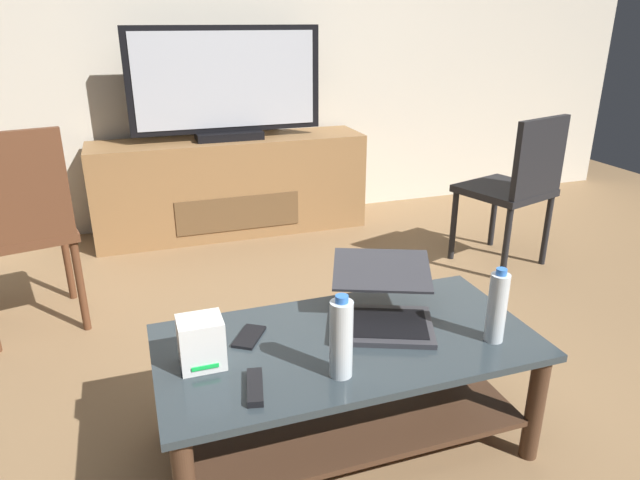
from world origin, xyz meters
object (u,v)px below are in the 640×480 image
at_px(side_chair, 20,223).
at_px(router_box, 201,342).
at_px(water_bottle_near, 341,338).
at_px(tv_remote, 255,387).
at_px(cell_phone, 249,337).
at_px(media_cabinet, 232,186).
at_px(dining_chair, 517,184).
at_px(laptop, 382,302).
at_px(water_bottle_far, 497,307).
at_px(coffee_table, 346,373).
at_px(television, 226,86).

relative_size(side_chair, router_box, 6.24).
xyz_separation_m(water_bottle_near, tv_remote, (-0.25, 0.01, -0.11)).
bearing_deg(cell_phone, media_cabinet, 113.69).
distance_m(router_box, water_bottle_near, 0.42).
bearing_deg(cell_phone, router_box, -114.59).
relative_size(dining_chair, water_bottle_near, 3.47).
height_order(laptop, water_bottle_near, water_bottle_near).
relative_size(dining_chair, tv_remote, 5.57).
xyz_separation_m(water_bottle_far, cell_phone, (-0.74, 0.27, -0.11)).
xyz_separation_m(laptop, water_bottle_near, (-0.25, -0.26, 0.06)).
height_order(router_box, cell_phone, router_box).
bearing_deg(tv_remote, laptop, 38.76).
bearing_deg(side_chair, coffee_table, -47.44).
distance_m(laptop, tv_remote, 0.57).
bearing_deg(laptop, cell_phone, 177.08).
distance_m(coffee_table, water_bottle_far, 0.53).
xyz_separation_m(coffee_table, water_bottle_near, (-0.09, -0.18, 0.25)).
bearing_deg(water_bottle_far, tv_remote, -179.09).
relative_size(coffee_table, tv_remote, 7.62).
bearing_deg(tv_remote, water_bottle_far, 12.74).
relative_size(coffee_table, laptop, 2.41).
bearing_deg(laptop, media_cabinet, 93.23).
distance_m(coffee_table, television, 2.32).
bearing_deg(router_box, laptop, 7.45).
xyz_separation_m(media_cabinet, water_bottle_far, (0.41, -2.39, 0.21)).
relative_size(coffee_table, media_cabinet, 0.68).
relative_size(dining_chair, router_box, 5.78).
xyz_separation_m(coffee_table, tv_remote, (-0.34, -0.17, 0.14)).
height_order(dining_chair, router_box, dining_chair).
relative_size(router_box, water_bottle_near, 0.60).
xyz_separation_m(water_bottle_near, cell_phone, (-0.21, 0.29, -0.12)).
height_order(coffee_table, media_cabinet, media_cabinet).
bearing_deg(coffee_table, water_bottle_near, -117.02).
xyz_separation_m(router_box, tv_remote, (0.12, -0.17, -0.07)).
xyz_separation_m(television, laptop, (0.12, -2.12, -0.50)).
xyz_separation_m(laptop, router_box, (-0.62, -0.08, 0.01)).
distance_m(water_bottle_near, cell_phone, 0.37).
height_order(coffee_table, dining_chair, dining_chair).
xyz_separation_m(coffee_table, side_chair, (-1.09, 1.18, 0.25)).
distance_m(coffee_table, dining_chair, 1.85).
xyz_separation_m(media_cabinet, laptop, (0.12, -2.15, 0.16)).
bearing_deg(laptop, water_bottle_near, -133.48).
bearing_deg(coffee_table, television, 88.99).
distance_m(coffee_table, laptop, 0.26).
bearing_deg(tv_remote, cell_phone, 92.88).
height_order(dining_chair, laptop, dining_chair).
bearing_deg(media_cabinet, coffee_table, -91.00).
bearing_deg(television, water_bottle_near, -93.08).
xyz_separation_m(media_cabinet, dining_chair, (1.43, -1.12, 0.18)).
height_order(television, tv_remote, television).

